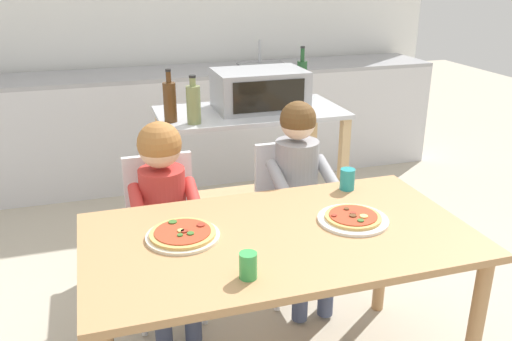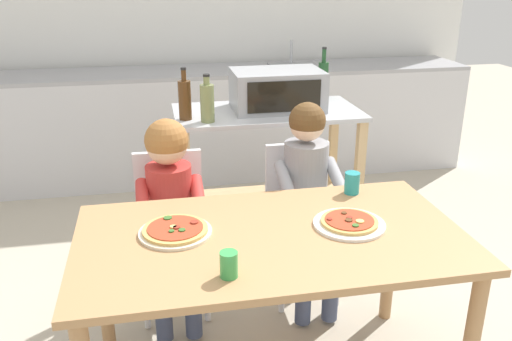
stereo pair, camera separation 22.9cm
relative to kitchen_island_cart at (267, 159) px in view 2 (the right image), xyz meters
The scene contains 17 objects.
ground_plane 0.65m from the kitchen_island_cart, behind, with size 11.64×11.64×0.00m, color #B7AD99.
back_wall_tiled 1.96m from the kitchen_island_cart, 97.62° to the left, with size 4.92×0.14×2.70m.
kitchen_counter 1.41m from the kitchen_island_cart, 99.81° to the left, with size 4.43×0.60×1.10m.
kitchen_island_cart is the anchor object (origin of this frame).
toaster_oven 0.42m from the kitchen_island_cart, 18.68° to the left, with size 0.52×0.36×0.23m.
bottle_brown_beer 0.62m from the kitchen_island_cart, 27.07° to the left, with size 0.06×0.06×0.32m.
bottle_clear_vinegar 0.58m from the kitchen_island_cart, 154.65° to the right, with size 0.08×0.08×0.26m.
bottle_slim_sauce 0.64m from the kitchen_island_cart, 167.98° to the right, with size 0.07×0.07×0.28m.
dining_table 1.20m from the kitchen_island_cart, 101.50° to the right, with size 1.50×0.82×0.73m.
dining_chair_left 0.78m from the kitchen_island_cart, 141.33° to the right, with size 0.36×0.36×0.81m.
dining_chair_right 0.50m from the kitchen_island_cart, 80.46° to the right, with size 0.36×0.36×0.81m.
child_in_red_shirt 0.85m from the kitchen_island_cart, 135.11° to the right, with size 0.32×0.42×1.01m.
child_in_grey_shirt 0.61m from the kitchen_island_cart, 82.33° to the right, with size 0.32×0.42×1.06m.
pizza_plate_cream 1.26m from the kitchen_island_cart, 118.59° to the right, with size 0.28×0.28×0.03m.
pizza_plate_white 1.18m from the kitchen_island_cart, 86.03° to the right, with size 0.29×0.29×0.03m.
drinking_cup_teal 0.90m from the kitchen_island_cart, 76.55° to the right, with size 0.07×0.07×0.10m, color teal.
drinking_cup_green 1.52m from the kitchen_island_cart, 107.05° to the right, with size 0.06×0.06×0.09m, color green.
Camera 2 is at (-0.41, -1.80, 1.70)m, focal length 37.79 mm.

